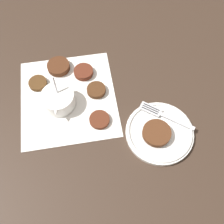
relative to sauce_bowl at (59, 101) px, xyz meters
The scene contains 11 objects.
ground_plane 0.03m from the sauce_bowl, 163.13° to the right, with size 4.00×4.00×0.00m, color #38281E.
napkin 0.05m from the sauce_bowl, 140.30° to the left, with size 0.38×0.35×0.00m.
sauce_bowl is the anchor object (origin of this frame).
fritter_0 0.14m from the sauce_bowl, 149.42° to the left, with size 0.07×0.07×0.02m.
fritter_1 0.14m from the sauce_bowl, 64.67° to the left, with size 0.06×0.06×0.01m.
fritter_2 0.15m from the sauce_bowl, behind, with size 0.08×0.08×0.02m.
fritter_3 0.12m from the sauce_bowl, 136.04° to the right, with size 0.06×0.06×0.01m.
fritter_4 0.13m from the sauce_bowl, 112.78° to the left, with size 0.06×0.06×0.02m.
serving_plate 0.33m from the sauce_bowl, 70.85° to the left, with size 0.21×0.21×0.02m.
fritter_on_plate 0.32m from the sauce_bowl, 68.51° to the left, with size 0.09×0.09×0.02m.
fork 0.32m from the sauce_bowl, 81.05° to the left, with size 0.11×0.17×0.00m.
Camera 1 is at (0.43, 0.16, 0.74)m, focal length 42.00 mm.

